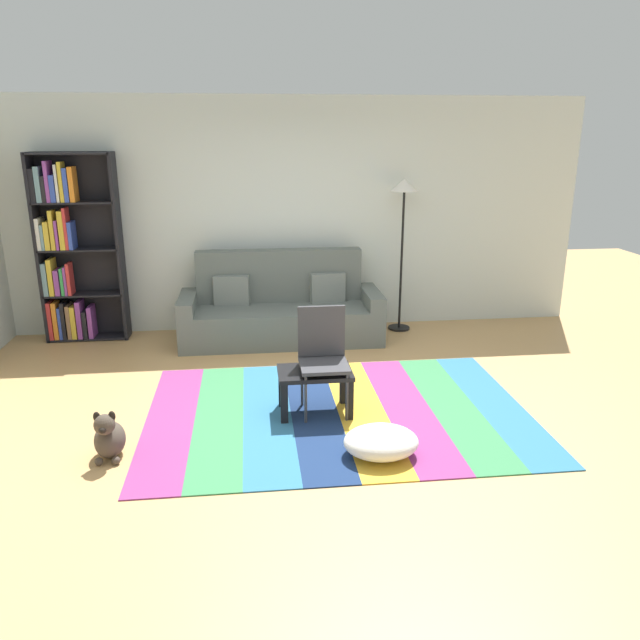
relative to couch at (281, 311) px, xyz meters
The scene contains 11 objects.
ground_plane 2.07m from the couch, 82.99° to the right, with size 14.00×14.00×0.00m, color tan.
back_wall 1.17m from the couch, 64.75° to the left, with size 6.80×0.10×2.70m, color silver.
rug 2.09m from the couch, 79.66° to the right, with size 3.21×2.27×0.01m.
couch is the anchor object (origin of this frame).
bookshelf 2.44m from the couch, behind, with size 0.90×0.28×2.09m.
coffee_table 2.01m from the couch, 85.02° to the right, with size 0.62×0.40×0.38m.
pouf 2.86m from the couch, 78.30° to the right, with size 0.55×0.46×0.21m, color white.
dog 2.93m from the couch, 118.60° to the right, with size 0.22×0.35×0.40m.
standing_lamp 1.86m from the couch, ahead, with size 0.32×0.32×1.79m.
tv_remote 1.93m from the couch, 86.46° to the right, with size 0.04×0.15×0.02m, color black.
folding_chair 1.96m from the couch, 82.69° to the right, with size 0.40×0.40×0.90m.
Camera 1 is at (-0.58, -4.71, 2.29)m, focal length 34.36 mm.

